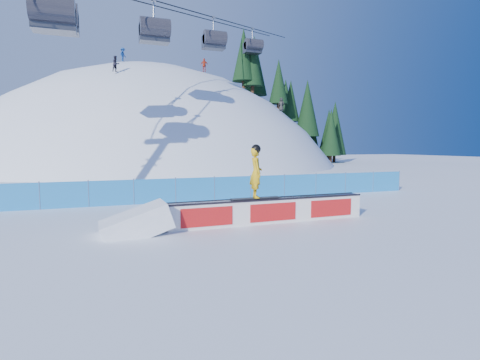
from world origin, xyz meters
name	(u,v)px	position (x,y,z in m)	size (l,w,h in m)	color
ground	(269,214)	(0.00, 0.00, 0.00)	(160.00, 160.00, 0.00)	white
snow_hill	(151,284)	(0.00, 42.00, -18.00)	(64.00, 64.00, 64.00)	white
treeline	(290,99)	(22.20, 40.52, 10.24)	(20.60, 12.76, 20.70)	#342115
safety_fence	(233,188)	(0.00, 4.50, 0.60)	(22.05, 0.05, 1.30)	#1C79C4
chairlift	(205,17)	(4.74, 27.49, 16.89)	(40.80, 41.70, 22.00)	#999FA7
rail_box	(270,210)	(-0.65, -1.56, 0.45)	(7.63, 0.68, 0.91)	silver
snow_ramp	(136,234)	(-5.41, -1.65, 0.00)	(2.13, 1.42, 0.80)	white
snowboarder	(256,172)	(-1.23, -1.57, 1.87)	(1.87, 0.72, 1.95)	black
distant_skiers	(174,70)	(2.03, 31.69, 11.76)	(20.63, 8.68, 7.74)	black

